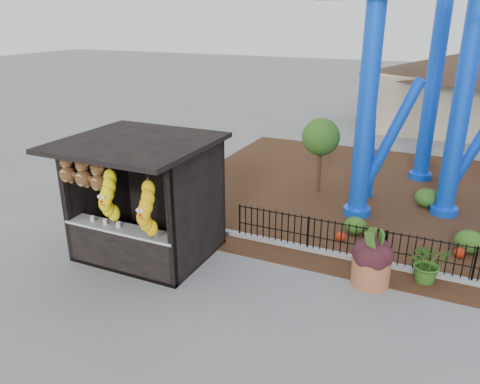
% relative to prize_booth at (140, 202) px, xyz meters
% --- Properties ---
extents(ground, '(120.00, 120.00, 0.00)m').
position_rel_prize_booth_xyz_m(ground, '(3.00, -0.92, -1.52)').
color(ground, slate).
rests_on(ground, ground).
extents(mulch_bed, '(18.00, 12.00, 0.02)m').
position_rel_prize_booth_xyz_m(mulch_bed, '(7.00, 7.08, -1.51)').
color(mulch_bed, '#331E11').
rests_on(mulch_bed, ground).
extents(curb, '(18.00, 0.18, 0.12)m').
position_rel_prize_booth_xyz_m(curb, '(7.00, 2.08, -1.46)').
color(curb, gray).
rests_on(curb, ground).
extents(prize_booth, '(3.50, 3.40, 3.12)m').
position_rel_prize_booth_xyz_m(prize_booth, '(0.00, 0.00, 0.00)').
color(prize_booth, black).
rests_on(prize_booth, ground).
extents(picket_fence, '(12.20, 0.06, 1.00)m').
position_rel_prize_booth_xyz_m(picket_fence, '(7.90, 2.08, -1.02)').
color(picket_fence, black).
rests_on(picket_fence, ground).
extents(terracotta_planter, '(1.09, 1.09, 0.66)m').
position_rel_prize_booth_xyz_m(terracotta_planter, '(5.63, 1.12, -1.19)').
color(terracotta_planter, '#9C5938').
rests_on(terracotta_planter, ground).
extents(planter_foliage, '(0.70, 0.70, 0.64)m').
position_rel_prize_booth_xyz_m(planter_foliage, '(5.63, 1.12, -0.54)').
color(planter_foliage, black).
rests_on(planter_foliage, terracotta_planter).
extents(potted_plant, '(1.13, 1.06, 1.01)m').
position_rel_prize_booth_xyz_m(potted_plant, '(6.83, 1.78, -1.01)').
color(potted_plant, '#265418').
rests_on(potted_plant, ground).
extents(landscaping, '(7.87, 4.38, 0.60)m').
position_rel_prize_booth_xyz_m(landscaping, '(7.60, 4.80, -1.24)').
color(landscaping, '#295017').
rests_on(landscaping, mulch_bed).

